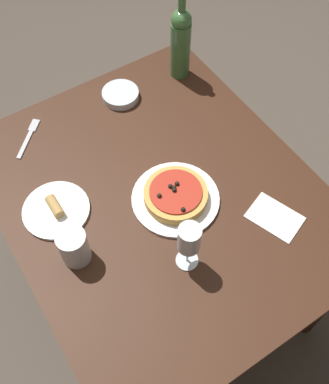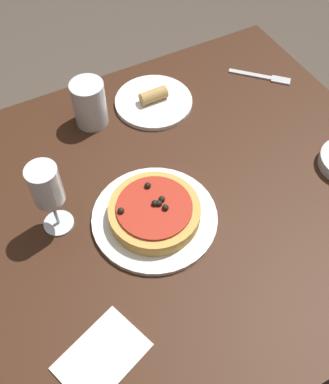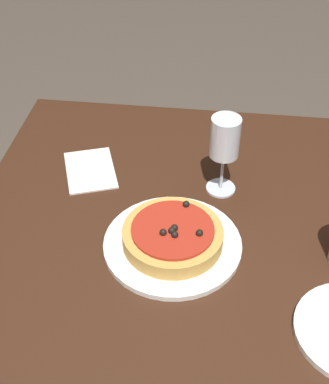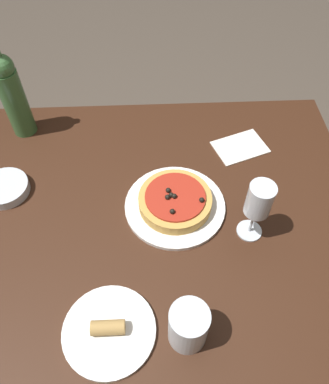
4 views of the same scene
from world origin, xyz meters
name	(u,v)px [view 4 (image 4 of 4)]	position (x,y,z in m)	size (l,w,h in m)	color
ground_plane	(160,314)	(0.00, 0.00, 0.00)	(14.00, 14.00, 0.00)	#4C4238
dining_table	(158,236)	(0.00, 0.00, 0.65)	(1.13, 0.93, 0.74)	#381E11
dinner_plate	(175,206)	(0.05, 0.03, 0.75)	(0.27, 0.27, 0.01)	white
pizza	(175,200)	(0.05, 0.03, 0.78)	(0.20, 0.20, 0.05)	gold
wine_glass	(259,202)	(0.24, -0.06, 0.88)	(0.07, 0.07, 0.18)	silver
wine_bottle	(12,94)	(-0.41, 0.36, 0.89)	(0.07, 0.07, 0.32)	#3D6B38
water_cup	(188,326)	(0.05, -0.31, 0.80)	(0.08, 0.08, 0.12)	silver
side_bowl	(5,188)	(-0.42, 0.11, 0.76)	(0.13, 0.13, 0.03)	silver
side_plate	(109,330)	(-0.12, -0.30, 0.75)	(0.21, 0.21, 0.04)	white
paper_napkin	(240,147)	(0.27, 0.25, 0.75)	(0.18, 0.16, 0.00)	silver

